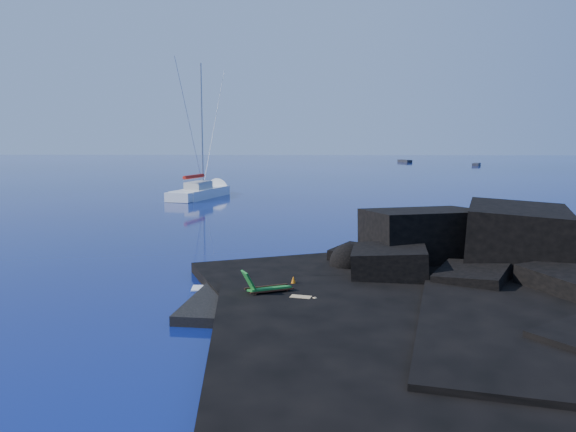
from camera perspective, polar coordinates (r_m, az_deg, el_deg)
name	(u,v)px	position (r m, az deg, el deg)	size (l,w,h in m)	color
ground	(184,308)	(21.38, -10.53, -9.21)	(400.00, 400.00, 0.00)	#030D38
headland	(510,290)	(25.25, 21.62, -6.99)	(24.00, 24.00, 3.60)	black
beach	(305,306)	(21.37, 1.79, -9.09)	(8.50, 6.00, 0.70)	black
surf_foam	(317,277)	(25.72, 2.92, -6.17)	(10.00, 8.00, 0.06)	white
sailboat	(201,198)	(60.70, -8.83, 1.86)	(2.84, 13.54, 14.19)	white
deck_chair	(269,282)	(20.87, -1.92, -6.76)	(1.77, 0.78, 1.22)	#186D25
towel	(301,304)	(20.31, 1.30, -8.90)	(1.81, 0.86, 0.05)	white
sunbather	(301,299)	(20.26, 1.30, -8.46)	(1.72, 0.50, 0.27)	tan
marker_cone	(293,283)	(22.08, 0.55, -6.82)	(0.37, 0.37, 0.56)	orange
distant_boat_a	(405,162)	(154.77, 11.78, 5.37)	(1.56, 5.02, 0.67)	black
distant_boat_b	(476,166)	(139.45, 18.59, 4.87)	(1.44, 4.61, 0.62)	#2A2A2F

